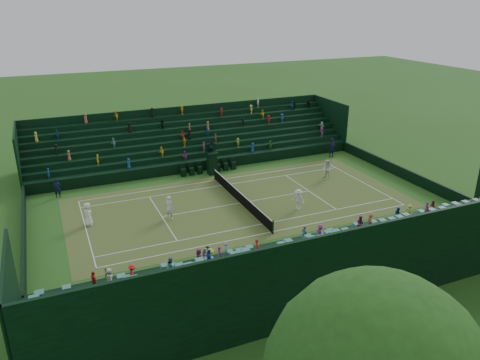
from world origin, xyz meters
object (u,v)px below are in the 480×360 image
(player_near_east, at_px, (169,207))
(player_far_west, at_px, (327,169))
(tennis_net, at_px, (240,197))
(player_far_east, at_px, (298,199))
(umpire_chair, at_px, (212,160))
(player_near_west, at_px, (88,214))

(player_near_east, bearing_deg, player_far_west, -121.61)
(tennis_net, bearing_deg, player_far_east, 51.96)
(player_near_east, distance_m, player_far_east, 9.87)
(umpire_chair, xyz_separation_m, player_near_east, (7.80, -6.20, -0.43))
(umpire_chair, bearing_deg, player_far_west, 60.28)
(player_far_east, bearing_deg, tennis_net, -162.27)
(player_near_east, bearing_deg, player_near_west, 36.43)
(player_near_east, xyz_separation_m, player_far_east, (2.32, 9.60, -0.08))
(umpire_chair, height_order, player_far_west, umpire_chair)
(player_far_west, bearing_deg, umpire_chair, -137.26)
(tennis_net, bearing_deg, player_far_west, 101.87)
(umpire_chair, relative_size, player_near_east, 1.71)
(player_far_west, bearing_deg, player_near_east, -98.16)
(umpire_chair, relative_size, player_far_west, 1.78)
(player_near_west, distance_m, player_near_east, 5.80)
(player_near_east, height_order, player_far_west, player_near_east)
(player_near_west, relative_size, player_far_east, 1.04)
(tennis_net, height_order, umpire_chair, umpire_chair)
(tennis_net, relative_size, player_near_west, 6.63)
(player_far_east, bearing_deg, player_far_west, 95.67)
(umpire_chair, relative_size, player_far_east, 1.87)
(tennis_net, xyz_separation_m, player_near_east, (0.55, -5.93, 0.40))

